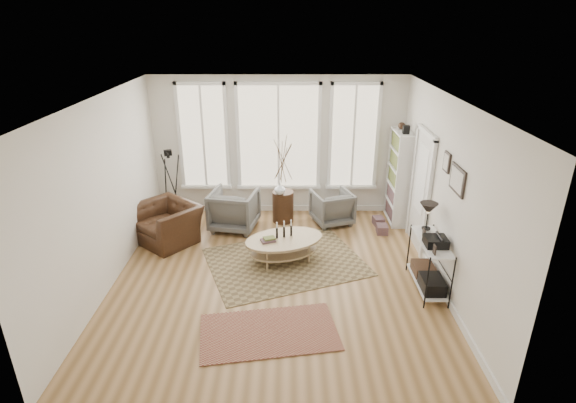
{
  "coord_description": "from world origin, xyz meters",
  "views": [
    {
      "loc": [
        0.21,
        -6.32,
        4.0
      ],
      "look_at": [
        0.2,
        0.6,
        1.1
      ],
      "focal_mm": 28.0,
      "sensor_mm": 36.0,
      "label": 1
    }
  ],
  "objects_px": {
    "armchair_right": "(332,207)",
    "accent_chair": "(167,223)",
    "armchair_left": "(234,209)",
    "side_table": "(283,181)",
    "low_shelf": "(429,259)",
    "bookcase": "(399,177)",
    "coffee_table": "(284,243)"
  },
  "relations": [
    {
      "from": "armchair_right",
      "to": "coffee_table",
      "type": "bearing_deg",
      "value": 39.49
    },
    {
      "from": "low_shelf",
      "to": "accent_chair",
      "type": "distance_m",
      "value": 4.74
    },
    {
      "from": "coffee_table",
      "to": "armchair_right",
      "type": "bearing_deg",
      "value": 57.9
    },
    {
      "from": "armchair_left",
      "to": "armchair_right",
      "type": "xyz_separation_m",
      "value": [
        1.97,
        0.25,
        -0.06
      ]
    },
    {
      "from": "low_shelf",
      "to": "coffee_table",
      "type": "xyz_separation_m",
      "value": [
        -2.26,
        0.84,
        -0.17
      ]
    },
    {
      "from": "armchair_left",
      "to": "armchair_right",
      "type": "bearing_deg",
      "value": -161.73
    },
    {
      "from": "low_shelf",
      "to": "armchair_right",
      "type": "xyz_separation_m",
      "value": [
        -1.28,
        2.39,
        -0.16
      ]
    },
    {
      "from": "bookcase",
      "to": "side_table",
      "type": "relative_size",
      "value": 1.13
    },
    {
      "from": "armchair_right",
      "to": "side_table",
      "type": "bearing_deg",
      "value": -23.18
    },
    {
      "from": "armchair_right",
      "to": "side_table",
      "type": "relative_size",
      "value": 0.42
    },
    {
      "from": "coffee_table",
      "to": "armchair_right",
      "type": "distance_m",
      "value": 1.83
    },
    {
      "from": "low_shelf",
      "to": "armchair_right",
      "type": "bearing_deg",
      "value": 118.21
    },
    {
      "from": "bookcase",
      "to": "armchair_left",
      "type": "xyz_separation_m",
      "value": [
        -3.31,
        -0.38,
        -0.55
      ]
    },
    {
      "from": "low_shelf",
      "to": "side_table",
      "type": "bearing_deg",
      "value": 132.72
    },
    {
      "from": "bookcase",
      "to": "armchair_left",
      "type": "distance_m",
      "value": 3.38
    },
    {
      "from": "armchair_right",
      "to": "accent_chair",
      "type": "relative_size",
      "value": 0.68
    },
    {
      "from": "accent_chair",
      "to": "armchair_left",
      "type": "bearing_deg",
      "value": 64.49
    },
    {
      "from": "armchair_left",
      "to": "coffee_table",
      "type": "bearing_deg",
      "value": 138.55
    },
    {
      "from": "armchair_left",
      "to": "accent_chair",
      "type": "bearing_deg",
      "value": 35.69
    },
    {
      "from": "bookcase",
      "to": "coffee_table",
      "type": "xyz_separation_m",
      "value": [
        -2.31,
        -1.68,
        -0.62
      ]
    },
    {
      "from": "bookcase",
      "to": "side_table",
      "type": "xyz_separation_m",
      "value": [
        -2.34,
        -0.04,
        -0.08
      ]
    },
    {
      "from": "accent_chair",
      "to": "low_shelf",
      "type": "bearing_deg",
      "value": 20.25
    },
    {
      "from": "armchair_left",
      "to": "low_shelf",
      "type": "bearing_deg",
      "value": 157.69
    },
    {
      "from": "armchair_left",
      "to": "side_table",
      "type": "xyz_separation_m",
      "value": [
        0.97,
        0.33,
        0.47
      ]
    },
    {
      "from": "armchair_left",
      "to": "bookcase",
      "type": "bearing_deg",
      "value": -162.43
    },
    {
      "from": "coffee_table",
      "to": "low_shelf",
      "type": "bearing_deg",
      "value": -20.49
    },
    {
      "from": "low_shelf",
      "to": "coffee_table",
      "type": "bearing_deg",
      "value": 159.51
    },
    {
      "from": "coffee_table",
      "to": "armchair_left",
      "type": "height_order",
      "value": "armchair_left"
    },
    {
      "from": "bookcase",
      "to": "low_shelf",
      "type": "bearing_deg",
      "value": -91.28
    },
    {
      "from": "coffee_table",
      "to": "bookcase",
      "type": "bearing_deg",
      "value": 35.97
    },
    {
      "from": "bookcase",
      "to": "accent_chair",
      "type": "height_order",
      "value": "bookcase"
    },
    {
      "from": "low_shelf",
      "to": "accent_chair",
      "type": "bearing_deg",
      "value": 160.38
    }
  ]
}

